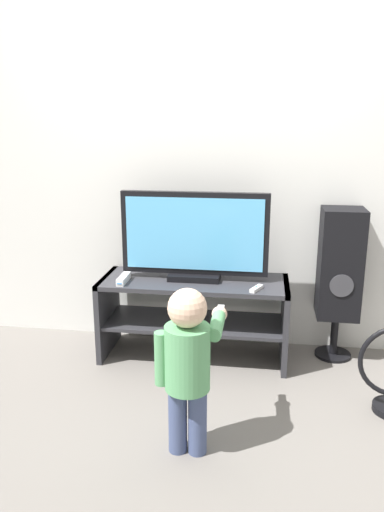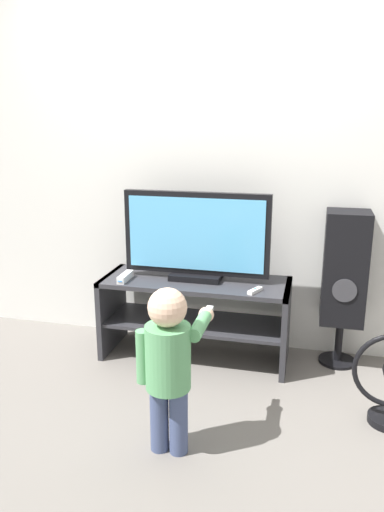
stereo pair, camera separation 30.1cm
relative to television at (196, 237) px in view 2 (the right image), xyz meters
name	(u,v)px [view 2 (the right image)]	position (x,y,z in m)	size (l,w,h in m)	color
ground_plane	(187,371)	(0.00, -0.26, -0.84)	(16.00, 16.00, 0.00)	slate
wall_back	(206,163)	(0.00, 0.30, 0.46)	(10.00, 0.06, 2.60)	silver
tv_stand	(195,306)	(0.00, -0.02, -0.48)	(1.26, 0.47, 0.56)	#2D2D33
television	(196,237)	(0.00, 0.00, 0.00)	(0.97, 0.20, 0.59)	black
game_console	(125,277)	(-0.45, -0.14, -0.27)	(0.05, 0.20, 0.05)	white
remote_primary	(255,291)	(0.42, -0.17, -0.28)	(0.09, 0.13, 0.03)	white
child	(169,358)	(0.12, -1.04, -0.34)	(0.32, 0.48, 0.85)	#3F4C72
speaker_tower	(345,271)	(0.96, 0.11, -0.20)	(0.27, 0.27, 1.04)	black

